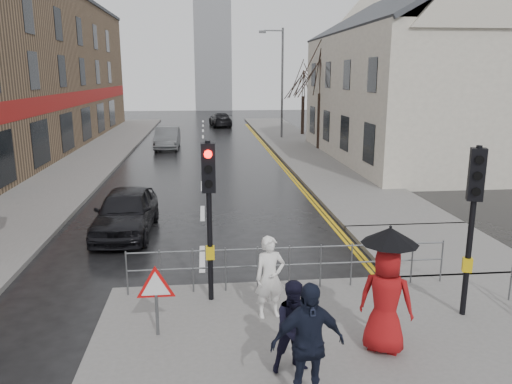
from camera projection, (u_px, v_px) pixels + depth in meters
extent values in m
plane|color=black|center=(202.00, 310.00, 10.47)|extent=(120.00, 120.00, 0.00)
cube|color=#605E5B|center=(101.00, 150.00, 32.08)|extent=(4.00, 44.00, 0.14)
cube|color=#605E5B|center=(295.00, 143.00, 35.31)|extent=(4.00, 40.00, 0.14)
cube|color=#605E5B|center=(434.00, 248.00, 14.01)|extent=(4.00, 4.20, 0.14)
cube|color=beige|center=(414.00, 98.00, 28.29)|extent=(9.00, 16.00, 7.00)
cube|color=brown|center=(412.00, 2.00, 30.98)|extent=(0.70, 0.90, 1.80)
cube|color=gray|center=(212.00, 43.00, 68.58)|extent=(5.00, 5.00, 18.00)
cylinder|color=black|center=(210.00, 223.00, 10.26)|extent=(0.11, 0.11, 3.40)
cube|color=black|center=(208.00, 168.00, 10.00)|extent=(0.28, 0.22, 1.00)
cylinder|color=#FF0C07|center=(208.00, 154.00, 9.80)|extent=(0.16, 0.04, 0.16)
cylinder|color=black|center=(208.00, 169.00, 9.87)|extent=(0.16, 0.04, 0.16)
cylinder|color=black|center=(209.00, 184.00, 9.93)|extent=(0.16, 0.04, 0.16)
cube|color=gold|center=(210.00, 253.00, 10.41)|extent=(0.18, 0.14, 0.28)
cylinder|color=black|center=(471.00, 233.00, 9.60)|extent=(0.11, 0.11, 3.40)
cube|color=black|center=(477.00, 175.00, 9.34)|extent=(0.34, 0.30, 1.00)
cylinder|color=black|center=(480.00, 160.00, 9.14)|extent=(0.16, 0.09, 0.16)
cylinder|color=black|center=(478.00, 176.00, 9.21)|extent=(0.16, 0.09, 0.16)
cylinder|color=black|center=(476.00, 192.00, 9.27)|extent=(0.16, 0.09, 0.16)
cube|color=gold|center=(467.00, 265.00, 9.75)|extent=(0.22, 0.19, 0.28)
cylinder|color=#595B5E|center=(127.00, 273.00, 10.75)|extent=(0.04, 0.04, 1.00)
cylinder|color=#595B5E|center=(442.00, 261.00, 11.46)|extent=(0.04, 0.04, 1.00)
cylinder|color=#595B5E|center=(290.00, 248.00, 11.00)|extent=(7.10, 0.04, 0.04)
cylinder|color=#595B5E|center=(289.00, 265.00, 11.09)|extent=(7.10, 0.04, 0.04)
cylinder|color=#595B5E|center=(511.00, 278.00, 10.49)|extent=(0.04, 0.04, 1.00)
cylinder|color=#595B5E|center=(157.00, 313.00, 9.10)|extent=(0.06, 0.06, 0.85)
cylinder|color=red|center=(156.00, 287.00, 8.98)|extent=(0.80, 0.03, 0.80)
cylinder|color=white|center=(156.00, 287.00, 8.96)|extent=(0.60, 0.03, 0.60)
cylinder|color=#595B5E|center=(282.00, 84.00, 37.23)|extent=(0.16, 0.16, 8.00)
cylinder|color=#595B5E|center=(273.00, 30.00, 36.29)|extent=(1.40, 0.10, 0.10)
cube|color=#595B5E|center=(262.00, 32.00, 36.23)|extent=(0.50, 0.25, 0.18)
cylinder|color=#33231C|center=(319.00, 121.00, 32.09)|extent=(0.26, 0.26, 3.50)
cylinder|color=#33231C|center=(303.00, 115.00, 39.94)|extent=(0.26, 0.26, 3.00)
imported|color=white|center=(270.00, 277.00, 9.73)|extent=(0.66, 0.49, 1.64)
imported|color=black|center=(295.00, 327.00, 7.92)|extent=(0.83, 0.69, 1.54)
imported|color=maroon|center=(386.00, 300.00, 8.48)|extent=(1.10, 0.98, 1.89)
cylinder|color=black|center=(386.00, 294.00, 8.46)|extent=(0.02, 0.02, 2.09)
cone|color=black|center=(390.00, 236.00, 8.22)|extent=(0.96, 0.96, 0.28)
imported|color=black|center=(308.00, 344.00, 7.09)|extent=(1.15, 0.59, 1.87)
imported|color=black|center=(126.00, 212.00, 15.34)|extent=(1.80, 4.20, 1.41)
imported|color=#505356|center=(167.00, 138.00, 33.07)|extent=(1.54, 4.30, 1.41)
imported|color=black|center=(220.00, 120.00, 47.27)|extent=(2.25, 4.65, 1.30)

